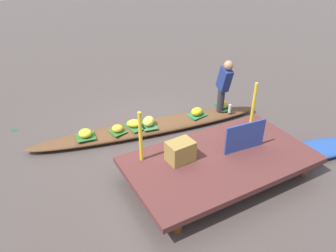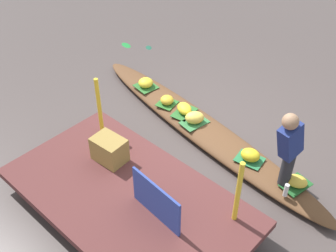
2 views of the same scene
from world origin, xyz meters
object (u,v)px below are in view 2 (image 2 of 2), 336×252
at_px(vendor_person, 289,146).
at_px(vendor_boat, 201,128).
at_px(banana_bunch_0, 146,83).
at_px(banana_bunch_4, 297,181).
at_px(banana_bunch_5, 184,109).
at_px(water_bottle, 286,190).
at_px(produce_crate, 109,150).
at_px(banana_bunch_3, 167,100).
at_px(banana_bunch_2, 195,118).
at_px(banana_bunch_1, 250,155).
at_px(market_banner, 156,201).

bearing_deg(vendor_person, vendor_boat, -11.00).
height_order(banana_bunch_0, banana_bunch_4, banana_bunch_0).
relative_size(banana_bunch_0, banana_bunch_5, 0.84).
bearing_deg(vendor_person, water_bottle, 141.58).
height_order(banana_bunch_4, produce_crate, produce_crate).
bearing_deg(banana_bunch_3, vendor_person, 171.95).
bearing_deg(vendor_person, banana_bunch_2, -8.58).
xyz_separation_m(banana_bunch_3, produce_crate, (-0.49, 1.66, 0.29)).
distance_m(banana_bunch_1, banana_bunch_5, 1.44).
bearing_deg(water_bottle, banana_bunch_0, -10.28).
height_order(banana_bunch_3, vendor_person, vendor_person).
bearing_deg(water_bottle, market_banner, 59.00).
height_order(banana_bunch_3, water_bottle, water_bottle).
bearing_deg(produce_crate, banana_bunch_5, -86.28).
relative_size(vendor_boat, water_bottle, 25.74).
height_order(banana_bunch_4, market_banner, market_banner).
relative_size(banana_bunch_2, banana_bunch_3, 1.33).
bearing_deg(vendor_boat, vendor_person, 177.57).
xyz_separation_m(banana_bunch_1, water_bottle, (-0.72, 0.25, 0.01)).
xyz_separation_m(banana_bunch_0, water_bottle, (-3.15, 0.57, 0.01)).
bearing_deg(vendor_person, market_banner, 64.79).
height_order(vendor_boat, banana_bunch_1, banana_bunch_1).
relative_size(banana_bunch_0, banana_bunch_3, 1.15).
relative_size(banana_bunch_0, water_bottle, 1.32).
height_order(water_bottle, produce_crate, produce_crate).
xyz_separation_m(banana_bunch_1, banana_bunch_5, (1.42, -0.21, -0.01)).
xyz_separation_m(vendor_boat, banana_bunch_2, (0.09, 0.06, 0.19)).
bearing_deg(banana_bunch_1, banana_bunch_0, -7.51).
distance_m(banana_bunch_3, banana_bunch_4, 2.54).
bearing_deg(vendor_boat, banana_bunch_2, 41.37).
bearing_deg(vendor_person, banana_bunch_5, -9.85).
bearing_deg(vendor_boat, produce_crate, 89.23).
distance_m(banana_bunch_2, banana_bunch_5, 0.30).
xyz_separation_m(banana_bunch_3, banana_bunch_4, (-2.53, 0.19, -0.00)).
bearing_deg(vendor_person, banana_bunch_4, -135.69).
bearing_deg(banana_bunch_1, water_bottle, 160.80).
bearing_deg(banana_bunch_0, market_banner, 137.63).
bearing_deg(banana_bunch_0, banana_bunch_3, 168.97).
bearing_deg(banana_bunch_4, banana_bunch_1, 0.75).
distance_m(water_bottle, market_banner, 1.77).
bearing_deg(vendor_boat, banana_bunch_4, -176.81).
relative_size(banana_bunch_4, market_banner, 0.36).
relative_size(water_bottle, market_banner, 0.25).
xyz_separation_m(water_bottle, market_banner, (0.89, 1.49, 0.35)).
bearing_deg(banana_bunch_2, banana_bunch_5, -17.14).
xyz_separation_m(banana_bunch_4, banana_bunch_5, (2.15, -0.20, 0.01)).
xyz_separation_m(banana_bunch_3, water_bottle, (-2.52, 0.45, 0.02)).
bearing_deg(banana_bunch_3, banana_bunch_4, 175.75).
bearing_deg(banana_bunch_3, banana_bunch_1, 173.73).
distance_m(banana_bunch_4, vendor_person, 0.66).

